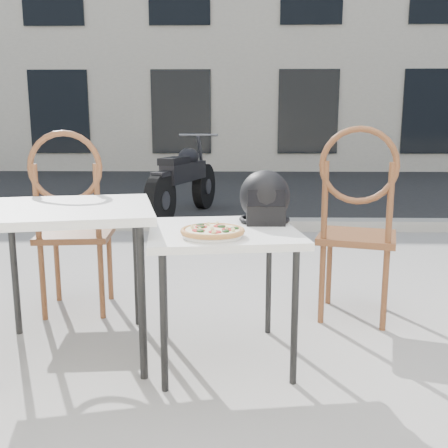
{
  "coord_description": "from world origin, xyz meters",
  "views": [
    {
      "loc": [
        -0.22,
        -2.7,
        1.15
      ],
      "look_at": [
        -0.27,
        -0.46,
        0.72
      ],
      "focal_mm": 40.0,
      "sensor_mm": 36.0,
      "label": 1
    }
  ],
  "objects_px": {
    "pizza": "(213,231)",
    "cafe_table_side": "(68,220)",
    "motorcycle": "(185,181)",
    "cafe_chair_side": "(72,214)",
    "cafe_table_main": "(223,241)",
    "cafe_chair_main": "(357,216)",
    "helmet": "(265,199)",
    "plate": "(213,235)"
  },
  "relations": [
    {
      "from": "cafe_table_main",
      "to": "cafe_chair_side",
      "type": "xyz_separation_m",
      "value": [
        -0.94,
        0.61,
        0.02
      ]
    },
    {
      "from": "helmet",
      "to": "cafe_table_side",
      "type": "height_order",
      "value": "helmet"
    },
    {
      "from": "plate",
      "to": "cafe_table_side",
      "type": "bearing_deg",
      "value": 163.16
    },
    {
      "from": "helmet",
      "to": "cafe_chair_main",
      "type": "height_order",
      "value": "cafe_chair_main"
    },
    {
      "from": "cafe_table_main",
      "to": "pizza",
      "type": "height_order",
      "value": "pizza"
    },
    {
      "from": "motorcycle",
      "to": "helmet",
      "type": "bearing_deg",
      "value": -62.31
    },
    {
      "from": "helmet",
      "to": "cafe_table_side",
      "type": "xyz_separation_m",
      "value": [
        -0.98,
        -0.14,
        -0.09
      ]
    },
    {
      "from": "plate",
      "to": "cafe_chair_side",
      "type": "height_order",
      "value": "cafe_chair_side"
    },
    {
      "from": "pizza",
      "to": "cafe_chair_main",
      "type": "height_order",
      "value": "cafe_chair_main"
    },
    {
      "from": "plate",
      "to": "cafe_table_side",
      "type": "xyz_separation_m",
      "value": [
        -0.73,
        0.22,
        0.02
      ]
    },
    {
      "from": "cafe_chair_side",
      "to": "helmet",
      "type": "bearing_deg",
      "value": 153.67
    },
    {
      "from": "cafe_table_side",
      "to": "pizza",
      "type": "bearing_deg",
      "value": -16.83
    },
    {
      "from": "plate",
      "to": "helmet",
      "type": "xyz_separation_m",
      "value": [
        0.25,
        0.36,
        0.11
      ]
    },
    {
      "from": "motorcycle",
      "to": "cafe_chair_side",
      "type": "bearing_deg",
      "value": -79.39
    },
    {
      "from": "pizza",
      "to": "cafe_table_side",
      "type": "relative_size",
      "value": 0.38
    },
    {
      "from": "cafe_table_main",
      "to": "cafe_chair_main",
      "type": "height_order",
      "value": "cafe_chair_main"
    },
    {
      "from": "helmet",
      "to": "motorcycle",
      "type": "distance_m",
      "value": 4.06
    },
    {
      "from": "cafe_table_main",
      "to": "cafe_chair_main",
      "type": "relative_size",
      "value": 0.68
    },
    {
      "from": "cafe_table_main",
      "to": "cafe_table_side",
      "type": "relative_size",
      "value": 0.81
    },
    {
      "from": "pizza",
      "to": "motorcycle",
      "type": "bearing_deg",
      "value": 97.53
    },
    {
      "from": "cafe_table_main",
      "to": "helmet",
      "type": "bearing_deg",
      "value": 39.86
    },
    {
      "from": "cafe_chair_main",
      "to": "motorcycle",
      "type": "distance_m",
      "value": 3.87
    },
    {
      "from": "pizza",
      "to": "cafe_chair_main",
      "type": "xyz_separation_m",
      "value": [
        0.82,
        0.72,
        -0.05
      ]
    },
    {
      "from": "cafe_table_main",
      "to": "cafe_chair_main",
      "type": "xyz_separation_m",
      "value": [
        0.78,
        0.53,
        0.04
      ]
    },
    {
      "from": "cafe_chair_main",
      "to": "cafe_table_side",
      "type": "xyz_separation_m",
      "value": [
        -1.55,
        -0.5,
        0.06
      ]
    },
    {
      "from": "plate",
      "to": "pizza",
      "type": "height_order",
      "value": "pizza"
    },
    {
      "from": "cafe_table_main",
      "to": "motorcycle",
      "type": "xyz_separation_m",
      "value": [
        -0.61,
        4.14,
        -0.14
      ]
    },
    {
      "from": "cafe_table_main",
      "to": "cafe_chair_main",
      "type": "distance_m",
      "value": 0.94
    },
    {
      "from": "cafe_table_side",
      "to": "plate",
      "type": "bearing_deg",
      "value": -16.84
    },
    {
      "from": "cafe_chair_main",
      "to": "cafe_table_side",
      "type": "relative_size",
      "value": 1.19
    },
    {
      "from": "cafe_table_main",
      "to": "motorcycle",
      "type": "bearing_deg",
      "value": 98.41
    },
    {
      "from": "pizza",
      "to": "cafe_chair_main",
      "type": "distance_m",
      "value": 1.09
    },
    {
      "from": "cafe_table_side",
      "to": "motorcycle",
      "type": "distance_m",
      "value": 4.12
    },
    {
      "from": "cafe_table_main",
      "to": "cafe_table_side",
      "type": "distance_m",
      "value": 0.78
    },
    {
      "from": "pizza",
      "to": "cafe_table_side",
      "type": "distance_m",
      "value": 0.76
    },
    {
      "from": "plate",
      "to": "cafe_table_main",
      "type": "bearing_deg",
      "value": 77.75
    },
    {
      "from": "cafe_chair_main",
      "to": "pizza",
      "type": "bearing_deg",
      "value": 58.34
    },
    {
      "from": "cafe_chair_side",
      "to": "motorcycle",
      "type": "xyz_separation_m",
      "value": [
        0.33,
        3.53,
        -0.16
      ]
    },
    {
      "from": "cafe_table_side",
      "to": "motorcycle",
      "type": "height_order",
      "value": "motorcycle"
    },
    {
      "from": "helmet",
      "to": "motorcycle",
      "type": "bearing_deg",
      "value": 101.1
    },
    {
      "from": "cafe_chair_main",
      "to": "plate",
      "type": "bearing_deg",
      "value": 58.34
    },
    {
      "from": "cafe_chair_main",
      "to": "motorcycle",
      "type": "height_order",
      "value": "cafe_chair_main"
    }
  ]
}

